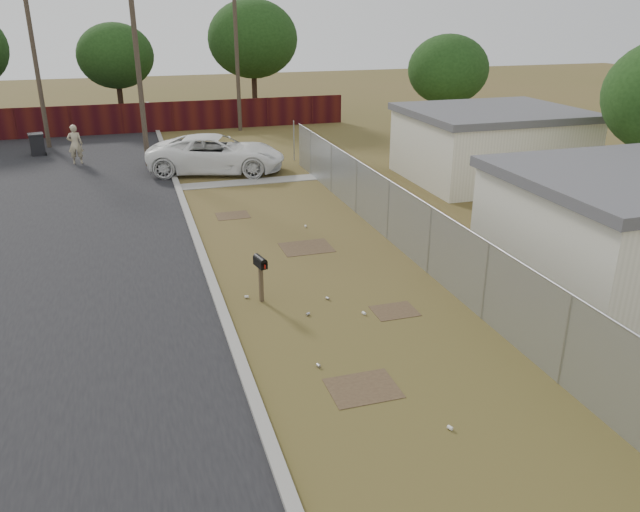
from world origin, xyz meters
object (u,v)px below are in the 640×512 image
object	(u,v)px
pickup_truck	(217,154)
trash_bin	(37,144)
pedestrian	(75,144)
mailbox	(260,266)

from	to	relation	value
pickup_truck	trash_bin	size ratio (longest dim) A/B	5.51
pedestrian	trash_bin	xyz separation A→B (m)	(-2.06, 2.69, -0.39)
mailbox	pedestrian	world-z (taller)	pedestrian
mailbox	pickup_truck	distance (m)	14.19
pedestrian	trash_bin	bearing A→B (deg)	-51.98
pedestrian	trash_bin	distance (m)	3.41
pedestrian	trash_bin	size ratio (longest dim) A/B	1.71
pedestrian	pickup_truck	bearing A→B (deg)	150.48
pickup_truck	trash_bin	xyz separation A→B (m)	(-8.40, 6.37, -0.29)
pickup_truck	trash_bin	bearing A→B (deg)	69.04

